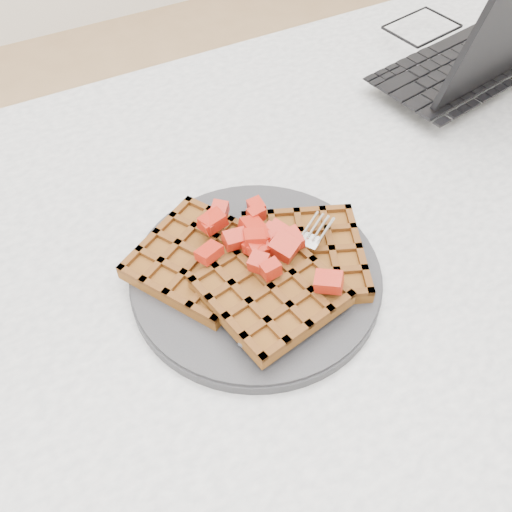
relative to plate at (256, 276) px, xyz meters
The scene contains 7 objects.
ground 0.76m from the plate, 14.06° to the left, with size 4.00×4.00×0.00m, color tan.
table 0.16m from the plate, 14.06° to the left, with size 1.20×0.80×0.75m.
plate is the anchor object (origin of this frame).
waffles 0.02m from the plate, 87.49° to the right, with size 0.25×0.22×0.03m.
strawberry_pile 0.05m from the plate, 90.00° to the right, with size 0.15×0.15×0.02m, color #860800, non-canonical shape.
fork 0.04m from the plate, 45.01° to the right, with size 0.02×0.18×0.02m, color silver, non-canonical shape.
laptop 0.51m from the plate, 24.94° to the left, with size 0.37×0.30×0.23m.
Camera 1 is at (-0.26, -0.34, 1.22)m, focal length 40.00 mm.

